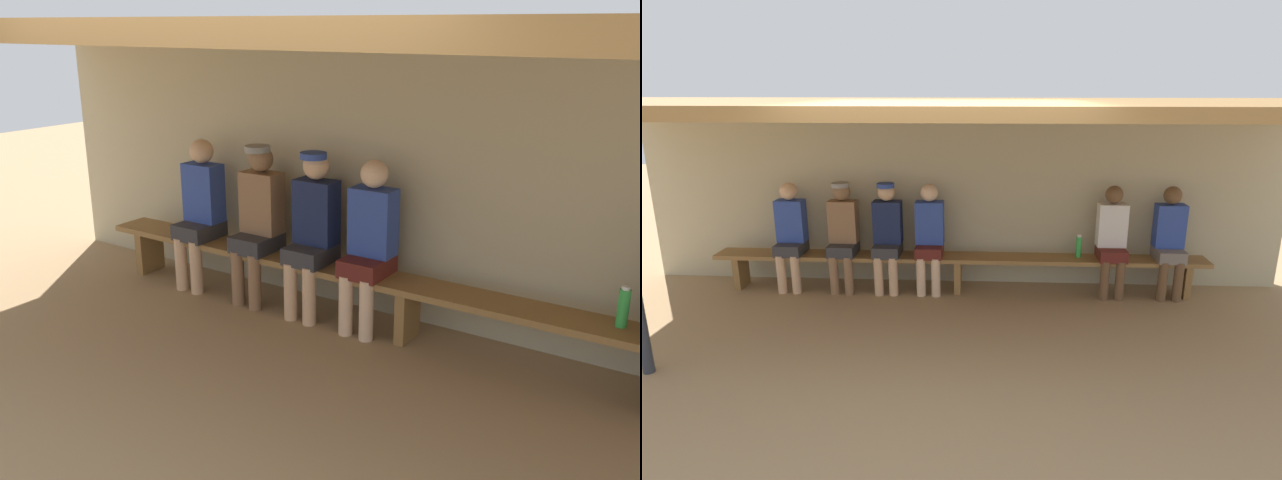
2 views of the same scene
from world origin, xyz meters
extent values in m
plane|color=#9E7F59|center=(0.00, 0.00, 0.00)|extent=(24.00, 24.00, 0.00)
cube|color=#B7AD8C|center=(0.00, 2.00, 1.10)|extent=(8.00, 0.20, 2.20)
cube|color=olive|center=(0.00, 0.70, 2.26)|extent=(8.00, 2.80, 0.12)
cube|color=olive|center=(0.00, 1.55, 0.43)|extent=(6.00, 0.36, 0.05)
cube|color=olive|center=(-2.75, 1.55, 0.21)|extent=(0.08, 0.29, 0.41)
cube|color=olive|center=(0.00, 1.55, 0.21)|extent=(0.08, 0.29, 0.41)
cube|color=#333338|center=(-0.86, 1.53, 0.53)|extent=(0.32, 0.40, 0.14)
cylinder|color=#DBAD84|center=(-0.95, 1.37, 0.24)|extent=(0.11, 0.11, 0.48)
cylinder|color=#DBAD84|center=(-0.77, 1.37, 0.24)|extent=(0.11, 0.11, 0.48)
cube|color=#19234C|center=(-0.86, 1.61, 0.86)|extent=(0.34, 0.20, 0.52)
sphere|color=#DBAD84|center=(-0.86, 1.61, 1.23)|extent=(0.21, 0.21, 0.21)
cylinder|color=#2D47A5|center=(-0.86, 1.57, 1.32)|extent=(0.21, 0.21, 0.05)
cube|color=#333338|center=(-1.41, 1.53, 0.53)|extent=(0.32, 0.40, 0.14)
cylinder|color=#8C6647|center=(-1.50, 1.37, 0.24)|extent=(0.11, 0.11, 0.48)
cylinder|color=#8C6647|center=(-1.32, 1.37, 0.24)|extent=(0.11, 0.11, 0.48)
cube|color=#8C6647|center=(-1.41, 1.61, 0.86)|extent=(0.34, 0.20, 0.52)
sphere|color=#8C6647|center=(-1.41, 1.61, 1.23)|extent=(0.21, 0.21, 0.21)
cylinder|color=gray|center=(-1.41, 1.57, 1.32)|extent=(0.21, 0.21, 0.05)
cube|color=#591E19|center=(-0.35, 1.53, 0.53)|extent=(0.32, 0.40, 0.14)
cylinder|color=beige|center=(-0.44, 1.37, 0.24)|extent=(0.11, 0.11, 0.48)
cylinder|color=beige|center=(-0.26, 1.37, 0.24)|extent=(0.11, 0.11, 0.48)
cube|color=#2D47A5|center=(-0.35, 1.61, 0.86)|extent=(0.34, 0.20, 0.52)
sphere|color=beige|center=(-0.35, 1.61, 1.23)|extent=(0.21, 0.21, 0.21)
cube|color=#333338|center=(-2.07, 1.53, 0.53)|extent=(0.32, 0.40, 0.14)
cylinder|color=#DBAD84|center=(-2.16, 1.37, 0.24)|extent=(0.11, 0.11, 0.48)
cylinder|color=#DBAD84|center=(-1.98, 1.37, 0.24)|extent=(0.11, 0.11, 0.48)
cube|color=#2D47A5|center=(-2.07, 1.61, 0.86)|extent=(0.34, 0.20, 0.52)
sphere|color=#DBAD84|center=(-2.07, 1.61, 1.23)|extent=(0.21, 0.21, 0.21)
cylinder|color=green|center=(1.47, 1.59, 0.59)|extent=(0.07, 0.07, 0.25)
cylinder|color=white|center=(1.47, 1.59, 0.72)|extent=(0.05, 0.05, 0.02)
camera|label=1|loc=(2.04, -2.76, 2.29)|focal=38.34mm
camera|label=2|loc=(0.39, -4.60, 2.47)|focal=29.73mm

